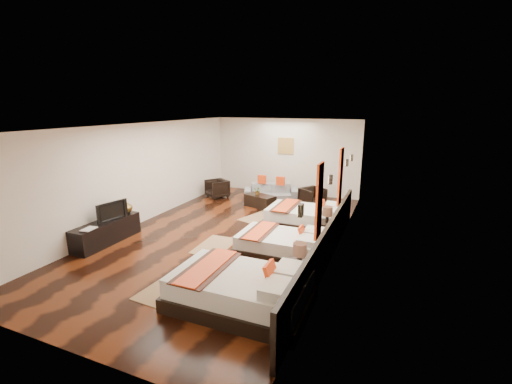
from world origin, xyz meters
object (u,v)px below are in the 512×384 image
at_px(tv_console, 107,232).
at_px(armchair_left, 217,189).
at_px(nightstand_b, 327,230).
at_px(tv, 110,211).
at_px(sofa, 271,192).
at_px(armchair_right, 313,197).
at_px(nightstand_a, 299,274).
at_px(bed_mid, 282,244).
at_px(table_plant, 258,191).
at_px(book, 84,229).
at_px(bed_far, 306,217).
at_px(bed_near, 241,290).
at_px(coffee_table, 260,201).
at_px(figurine, 125,206).

distance_m(tv_console, armchair_left, 4.78).
bearing_deg(nightstand_b, tv, -158.08).
relative_size(sofa, armchair_left, 2.60).
bearing_deg(armchair_right, nightstand_a, -136.27).
bearing_deg(tv, bed_mid, -67.21).
bearing_deg(sofa, table_plant, -115.51).
relative_size(book, armchair_right, 0.46).
bearing_deg(table_plant, bed_far, -32.35).
bearing_deg(bed_far, bed_near, -89.96).
relative_size(armchair_left, armchair_right, 1.01).
relative_size(bed_near, tv_console, 1.29).
distance_m(tv_console, table_plant, 4.80).
bearing_deg(sofa, coffee_table, -111.03).
height_order(nightstand_a, coffee_table, nightstand_a).
height_order(tv, sofa, tv).
xyz_separation_m(bed_far, sofa, (-1.88, 2.30, -0.00)).
bearing_deg(sofa, bed_mid, -87.70).
distance_m(book, coffee_table, 5.40).
relative_size(nightstand_b, armchair_left, 1.25).
bearing_deg(tv, figurine, 16.90).
relative_size(nightstand_a, tv, 1.13).
bearing_deg(tv, table_plant, -16.41).
bearing_deg(figurine, bed_near, -24.47).
xyz_separation_m(armchair_left, armchair_right, (3.49, 0.17, -0.00)).
height_order(bed_far, nightstand_a, nightstand_a).
relative_size(tv_console, coffee_table, 1.80).
bearing_deg(armchair_left, bed_far, 9.44).
relative_size(tv, armchair_right, 1.15).
bearing_deg(nightstand_a, tv_console, 175.77).
bearing_deg(book, bed_far, 40.74).
xyz_separation_m(tv, armchair_right, (3.87, 4.79, -0.46)).
height_order(bed_mid, table_plant, bed_mid).
xyz_separation_m(tv, sofa, (2.27, 5.16, -0.51)).
bearing_deg(tv_console, armchair_left, 84.82).
bearing_deg(sofa, bed_far, -71.83).
relative_size(book, coffee_table, 0.33).
relative_size(bed_far, tv, 2.59).
bearing_deg(armchair_left, table_plant, 18.38).
bearing_deg(tv, bed_near, -96.58).
height_order(sofa, table_plant, table_plant).
height_order(nightstand_a, figurine, figurine).
height_order(book, sofa, book).
bearing_deg(book, tv, 86.20).
xyz_separation_m(nightstand_a, tv_console, (-4.94, 0.37, -0.05)).
xyz_separation_m(bed_near, figurine, (-4.20, 1.91, 0.43)).
height_order(bed_mid, nightstand_b, nightstand_b).
xyz_separation_m(nightstand_a, armchair_right, (-1.03, 5.30, 0.00)).
height_order(bed_near, tv, tv).
distance_m(bed_near, armchair_left, 7.08).
bearing_deg(armchair_left, nightstand_a, -14.10).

